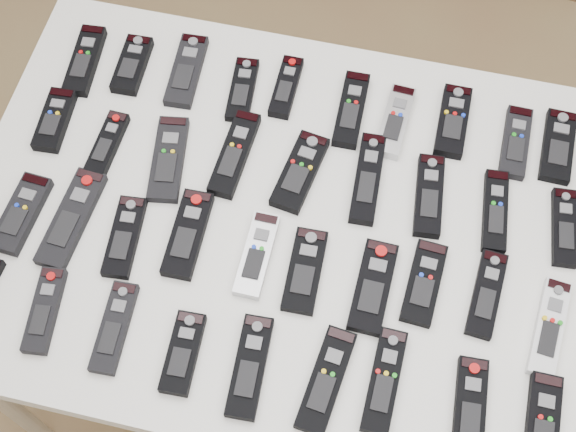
% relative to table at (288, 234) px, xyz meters
% --- Properties ---
extents(ground, '(4.00, 4.00, 0.00)m').
position_rel_table_xyz_m(ground, '(0.04, -0.04, -0.72)').
color(ground, '#926B4A').
rests_on(ground, ground).
extents(table, '(1.25, 0.88, 0.78)m').
position_rel_table_xyz_m(table, '(0.00, 0.00, 0.00)').
color(table, white).
rests_on(table, ground).
extents(remote_0, '(0.07, 0.18, 0.02)m').
position_rel_table_xyz_m(remote_0, '(-0.50, 0.27, 0.07)').
color(remote_0, black).
rests_on(remote_0, table).
extents(remote_1, '(0.06, 0.14, 0.02)m').
position_rel_table_xyz_m(remote_1, '(-0.40, 0.28, 0.07)').
color(remote_1, black).
rests_on(remote_1, table).
extents(remote_2, '(0.07, 0.18, 0.02)m').
position_rel_table_xyz_m(remote_2, '(-0.29, 0.29, 0.07)').
color(remote_2, black).
rests_on(remote_2, table).
extents(remote_3, '(0.06, 0.16, 0.02)m').
position_rel_table_xyz_m(remote_3, '(-0.16, 0.27, 0.07)').
color(remote_3, black).
rests_on(remote_3, table).
extents(remote_4, '(0.04, 0.15, 0.02)m').
position_rel_table_xyz_m(remote_4, '(-0.07, 0.30, 0.07)').
color(remote_4, black).
rests_on(remote_4, table).
extents(remote_5, '(0.05, 0.18, 0.02)m').
position_rel_table_xyz_m(remote_5, '(0.07, 0.27, 0.07)').
color(remote_5, black).
rests_on(remote_5, table).
extents(remote_6, '(0.06, 0.17, 0.02)m').
position_rel_table_xyz_m(remote_6, '(0.16, 0.26, 0.07)').
color(remote_6, '#B7B7BC').
rests_on(remote_6, table).
extents(remote_7, '(0.06, 0.16, 0.02)m').
position_rel_table_xyz_m(remote_7, '(0.28, 0.29, 0.07)').
color(remote_7, black).
rests_on(remote_7, table).
extents(remote_8, '(0.05, 0.16, 0.02)m').
position_rel_table_xyz_m(remote_8, '(0.41, 0.27, 0.07)').
color(remote_8, black).
rests_on(remote_8, table).
extents(remote_9, '(0.06, 0.17, 0.02)m').
position_rel_table_xyz_m(remote_9, '(0.49, 0.28, 0.07)').
color(remote_9, black).
rests_on(remote_9, table).
extents(remote_10, '(0.06, 0.15, 0.02)m').
position_rel_table_xyz_m(remote_10, '(-0.51, 0.11, 0.07)').
color(remote_10, black).
rests_on(remote_10, table).
extents(remote_11, '(0.05, 0.15, 0.02)m').
position_rel_table_xyz_m(remote_11, '(-0.39, 0.08, 0.07)').
color(remote_11, black).
rests_on(remote_11, table).
extents(remote_12, '(0.09, 0.20, 0.02)m').
position_rel_table_xyz_m(remote_12, '(-0.26, 0.08, 0.07)').
color(remote_12, black).
rests_on(remote_12, table).
extents(remote_13, '(0.06, 0.20, 0.02)m').
position_rel_table_xyz_m(remote_13, '(-0.14, 0.12, 0.07)').
color(remote_13, black).
rests_on(remote_13, table).
extents(remote_14, '(0.09, 0.18, 0.02)m').
position_rel_table_xyz_m(remote_14, '(-0.00, 0.10, 0.07)').
color(remote_14, black).
rests_on(remote_14, table).
extents(remote_15, '(0.06, 0.20, 0.02)m').
position_rel_table_xyz_m(remote_15, '(0.13, 0.12, 0.07)').
color(remote_15, black).
rests_on(remote_15, table).
extents(remote_16, '(0.07, 0.18, 0.02)m').
position_rel_table_xyz_m(remote_16, '(0.25, 0.11, 0.07)').
color(remote_16, black).
rests_on(remote_16, table).
extents(remote_17, '(0.06, 0.17, 0.02)m').
position_rel_table_xyz_m(remote_17, '(0.38, 0.10, 0.07)').
color(remote_17, black).
rests_on(remote_17, table).
extents(remote_18, '(0.06, 0.16, 0.02)m').
position_rel_table_xyz_m(remote_18, '(0.51, 0.10, 0.07)').
color(remote_18, black).
rests_on(remote_18, table).
extents(remote_19, '(0.07, 0.17, 0.02)m').
position_rel_table_xyz_m(remote_19, '(-0.50, -0.11, 0.07)').
color(remote_19, black).
rests_on(remote_19, table).
extents(remote_20, '(0.07, 0.21, 0.02)m').
position_rel_table_xyz_m(remote_20, '(-0.40, -0.09, 0.07)').
color(remote_20, black).
rests_on(remote_20, table).
extents(remote_21, '(0.07, 0.17, 0.02)m').
position_rel_table_xyz_m(remote_21, '(-0.29, -0.11, 0.07)').
color(remote_21, black).
rests_on(remote_21, table).
extents(remote_22, '(0.06, 0.18, 0.02)m').
position_rel_table_xyz_m(remote_22, '(-0.18, -0.08, 0.07)').
color(remote_22, black).
rests_on(remote_22, table).
extents(remote_23, '(0.05, 0.17, 0.02)m').
position_rel_table_xyz_m(remote_23, '(-0.04, -0.09, 0.07)').
color(remote_23, '#B7B7BC').
rests_on(remote_23, table).
extents(remote_24, '(0.07, 0.17, 0.02)m').
position_rel_table_xyz_m(remote_24, '(0.05, -0.10, 0.07)').
color(remote_24, black).
rests_on(remote_24, table).
extents(remote_25, '(0.07, 0.18, 0.02)m').
position_rel_table_xyz_m(remote_25, '(0.18, -0.10, 0.07)').
color(remote_25, black).
rests_on(remote_25, table).
extents(remote_26, '(0.07, 0.17, 0.02)m').
position_rel_table_xyz_m(remote_26, '(0.27, -0.07, 0.07)').
color(remote_26, black).
rests_on(remote_26, table).
extents(remote_27, '(0.06, 0.17, 0.02)m').
position_rel_table_xyz_m(remote_27, '(0.39, -0.07, 0.07)').
color(remote_27, black).
rests_on(remote_27, table).
extents(remote_28, '(0.07, 0.19, 0.02)m').
position_rel_table_xyz_m(remote_28, '(0.50, -0.11, 0.07)').
color(remote_28, silver).
rests_on(remote_28, table).
extents(remote_30, '(0.06, 0.16, 0.02)m').
position_rel_table_xyz_m(remote_30, '(-0.38, -0.28, 0.07)').
color(remote_30, black).
rests_on(remote_30, table).
extents(remote_31, '(0.05, 0.17, 0.02)m').
position_rel_table_xyz_m(remote_31, '(-0.25, -0.28, 0.07)').
color(remote_31, black).
rests_on(remote_31, table).
extents(remote_32, '(0.06, 0.15, 0.02)m').
position_rel_table_xyz_m(remote_32, '(-0.12, -0.30, 0.07)').
color(remote_32, black).
rests_on(remote_32, table).
extents(remote_33, '(0.06, 0.18, 0.02)m').
position_rel_table_xyz_m(remote_33, '(0.00, -0.30, 0.07)').
color(remote_33, black).
rests_on(remote_33, table).
extents(remote_34, '(0.08, 0.19, 0.02)m').
position_rel_table_xyz_m(remote_34, '(0.13, -0.29, 0.07)').
color(remote_34, black).
rests_on(remote_34, table).
extents(remote_35, '(0.05, 0.19, 0.02)m').
position_rel_table_xyz_m(remote_35, '(0.23, -0.27, 0.07)').
color(remote_35, black).
rests_on(remote_35, table).
extents(remote_36, '(0.06, 0.18, 0.02)m').
position_rel_table_xyz_m(remote_36, '(0.38, -0.28, 0.07)').
color(remote_36, black).
rests_on(remote_36, table).
extents(remote_37, '(0.05, 0.18, 0.02)m').
position_rel_table_xyz_m(remote_37, '(0.50, -0.28, 0.07)').
color(remote_37, black).
rests_on(remote_37, table).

